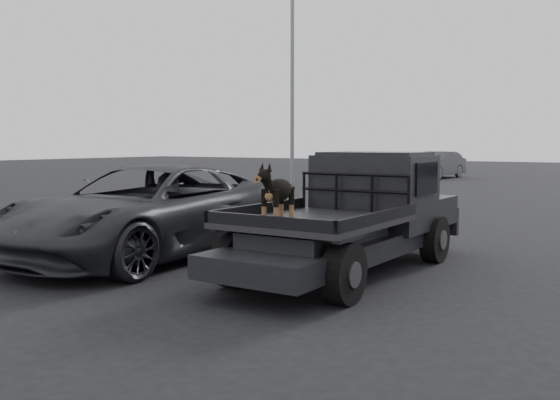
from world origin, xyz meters
The scene contains 8 objects.
ground centered at (0.00, 0.00, 0.00)m, with size 120.00×120.00×0.00m, color black.
flatbed_ute centered at (-0.41, 1.83, 0.46)m, with size 2.00×5.40×0.92m, color black, non-canonical shape.
ute_cab centered at (-0.41, 2.78, 1.36)m, with size 1.72×1.30×0.88m, color black, non-canonical shape.
headache_rack centered at (-0.41, 2.03, 1.20)m, with size 1.80×0.08×0.55m, color black, non-canonical shape.
dog centered at (-0.55, 0.15, 1.29)m, with size 0.32×0.60×0.74m, color black, non-canonical shape.
parked_suv centered at (-3.85, 1.15, 0.78)m, with size 2.60×5.64×1.57m, color #2A2A2F.
distant_car_a centered at (-7.72, 26.89, 0.73)m, with size 1.55×4.45×1.47m, color #454549.
floodlight_near centered at (-11.73, 18.31, 6.90)m, with size 1.08×0.28×12.62m.
Camera 1 is at (3.81, -6.47, 1.95)m, focal length 40.00 mm.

